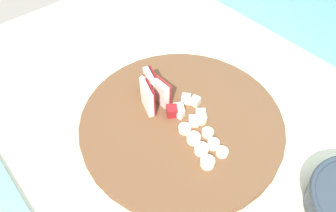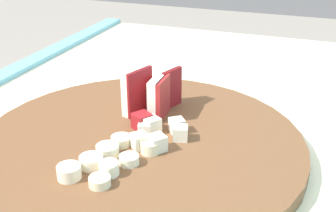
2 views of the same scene
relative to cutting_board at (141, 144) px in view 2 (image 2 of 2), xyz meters
The scene contains 4 objects.
cutting_board is the anchor object (origin of this frame).
apple_wedge_fan 0.09m from the cutting_board, behind, with size 0.08×0.06×0.06m.
apple_dice_pile 0.03m from the cutting_board, 111.29° to the left, with size 0.08×0.08×0.02m.
banana_slice_rows 0.07m from the cutting_board, ahead, with size 0.11×0.08×0.02m.
Camera 2 is at (0.39, 0.17, 1.21)m, focal length 45.84 mm.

